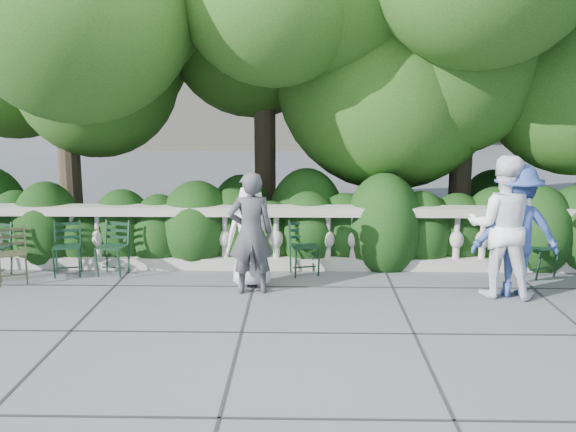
{
  "coord_description": "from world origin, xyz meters",
  "views": [
    {
      "loc": [
        0.2,
        -8.04,
        2.73
      ],
      "look_at": [
        0.0,
        1.0,
        1.0
      ],
      "focal_mm": 40.0,
      "sensor_mm": 36.0,
      "label": 1
    }
  ],
  "objects_px": {
    "chair_weathered": "(14,286)",
    "person_businessman": "(251,236)",
    "chair_c": "(109,278)",
    "chair_e": "(307,277)",
    "person_older_blue": "(517,231)",
    "person_woman_grey": "(251,233)",
    "chair_a": "(68,278)",
    "chair_f": "(545,279)",
    "person_casual_man": "(502,227)"
  },
  "relations": [
    {
      "from": "chair_e",
      "to": "chair_weathered",
      "type": "bearing_deg",
      "value": 172.72
    },
    {
      "from": "chair_weathered",
      "to": "person_businessman",
      "type": "height_order",
      "value": "person_businessman"
    },
    {
      "from": "chair_c",
      "to": "chair_e",
      "type": "distance_m",
      "value": 2.98
    },
    {
      "from": "chair_c",
      "to": "person_older_blue",
      "type": "distance_m",
      "value": 5.92
    },
    {
      "from": "chair_a",
      "to": "person_woman_grey",
      "type": "height_order",
      "value": "person_woman_grey"
    },
    {
      "from": "chair_c",
      "to": "chair_a",
      "type": "bearing_deg",
      "value": -168.91
    },
    {
      "from": "chair_e",
      "to": "person_older_blue",
      "type": "relative_size",
      "value": 0.47
    },
    {
      "from": "chair_e",
      "to": "person_older_blue",
      "type": "distance_m",
      "value": 3.08
    },
    {
      "from": "chair_e",
      "to": "chair_f",
      "type": "height_order",
      "value": "same"
    },
    {
      "from": "chair_a",
      "to": "person_businessman",
      "type": "height_order",
      "value": "person_businessman"
    },
    {
      "from": "chair_f",
      "to": "person_businessman",
      "type": "xyz_separation_m",
      "value": [
        -4.37,
        -0.45,
        0.74
      ]
    },
    {
      "from": "person_woman_grey",
      "to": "chair_c",
      "type": "bearing_deg",
      "value": -25.45
    },
    {
      "from": "person_woman_grey",
      "to": "person_older_blue",
      "type": "relative_size",
      "value": 0.94
    },
    {
      "from": "chair_c",
      "to": "chair_weathered",
      "type": "bearing_deg",
      "value": -150.3
    },
    {
      "from": "chair_e",
      "to": "chair_weathered",
      "type": "relative_size",
      "value": 1.0
    },
    {
      "from": "person_older_blue",
      "to": "chair_e",
      "type": "bearing_deg",
      "value": -14.08
    },
    {
      "from": "person_woman_grey",
      "to": "chair_weathered",
      "type": "bearing_deg",
      "value": -12.15
    },
    {
      "from": "chair_weathered",
      "to": "person_woman_grey",
      "type": "xyz_separation_m",
      "value": [
        3.45,
        -0.21,
        0.85
      ]
    },
    {
      "from": "chair_e",
      "to": "chair_f",
      "type": "bearing_deg",
      "value": -14.93
    },
    {
      "from": "chair_a",
      "to": "person_woman_grey",
      "type": "bearing_deg",
      "value": -27.35
    },
    {
      "from": "person_businessman",
      "to": "person_older_blue",
      "type": "xyz_separation_m",
      "value": [
        3.63,
        -0.33,
        0.17
      ]
    },
    {
      "from": "chair_c",
      "to": "person_businessman",
      "type": "xyz_separation_m",
      "value": [
        2.18,
        -0.36,
        0.74
      ]
    },
    {
      "from": "chair_e",
      "to": "person_businessman",
      "type": "xyz_separation_m",
      "value": [
        -0.8,
        -0.47,
        0.74
      ]
    },
    {
      "from": "person_businessman",
      "to": "person_woman_grey",
      "type": "bearing_deg",
      "value": 85.13
    },
    {
      "from": "chair_c",
      "to": "person_casual_man",
      "type": "bearing_deg",
      "value": 2.45
    },
    {
      "from": "chair_f",
      "to": "person_businessman",
      "type": "relative_size",
      "value": 0.57
    },
    {
      "from": "chair_weathered",
      "to": "person_woman_grey",
      "type": "relative_size",
      "value": 0.5
    },
    {
      "from": "person_woman_grey",
      "to": "chair_a",
      "type": "bearing_deg",
      "value": -21.58
    },
    {
      "from": "person_woman_grey",
      "to": "person_casual_man",
      "type": "relative_size",
      "value": 0.88
    },
    {
      "from": "chair_a",
      "to": "person_woman_grey",
      "type": "xyz_separation_m",
      "value": [
        2.83,
        -0.65,
        0.85
      ]
    },
    {
      "from": "person_businessman",
      "to": "person_older_blue",
      "type": "height_order",
      "value": "person_older_blue"
    },
    {
      "from": "person_businessman",
      "to": "person_casual_man",
      "type": "bearing_deg",
      "value": 165.88
    },
    {
      "from": "chair_c",
      "to": "chair_e",
      "type": "height_order",
      "value": "same"
    },
    {
      "from": "person_older_blue",
      "to": "chair_f",
      "type": "bearing_deg",
      "value": -131.58
    },
    {
      "from": "person_older_blue",
      "to": "person_woman_grey",
      "type": "bearing_deg",
      "value": 1.18
    },
    {
      "from": "chair_weathered",
      "to": "person_older_blue",
      "type": "height_order",
      "value": "person_older_blue"
    },
    {
      "from": "person_businessman",
      "to": "person_older_blue",
      "type": "bearing_deg",
      "value": 166.52
    },
    {
      "from": "person_businessman",
      "to": "person_woman_grey",
      "type": "distance_m",
      "value": 0.32
    },
    {
      "from": "chair_f",
      "to": "person_older_blue",
      "type": "height_order",
      "value": "person_older_blue"
    },
    {
      "from": "person_casual_man",
      "to": "person_older_blue",
      "type": "bearing_deg",
      "value": -158.82
    },
    {
      "from": "chair_c",
      "to": "person_older_blue",
      "type": "bearing_deg",
      "value": 2.9
    },
    {
      "from": "chair_c",
      "to": "chair_f",
      "type": "xyz_separation_m",
      "value": [
        6.55,
        0.09,
        0.0
      ]
    },
    {
      "from": "chair_c",
      "to": "person_casual_man",
      "type": "xyz_separation_m",
      "value": [
        5.61,
        -0.72,
        0.96
      ]
    },
    {
      "from": "chair_f",
      "to": "person_casual_man",
      "type": "relative_size",
      "value": 0.44
    },
    {
      "from": "chair_a",
      "to": "chair_e",
      "type": "height_order",
      "value": "same"
    },
    {
      "from": "chair_e",
      "to": "chair_f",
      "type": "xyz_separation_m",
      "value": [
        3.57,
        -0.01,
        0.0
      ]
    },
    {
      "from": "person_older_blue",
      "to": "chair_c",
      "type": "bearing_deg",
      "value": -5.16
    },
    {
      "from": "chair_f",
      "to": "person_older_blue",
      "type": "xyz_separation_m",
      "value": [
        -0.74,
        -0.79,
        0.9
      ]
    },
    {
      "from": "person_older_blue",
      "to": "chair_weathered",
      "type": "bearing_deg",
      "value": -0.29
    },
    {
      "from": "chair_a",
      "to": "chair_c",
      "type": "xyz_separation_m",
      "value": [
        0.63,
        0.01,
        0.0
      ]
    }
  ]
}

